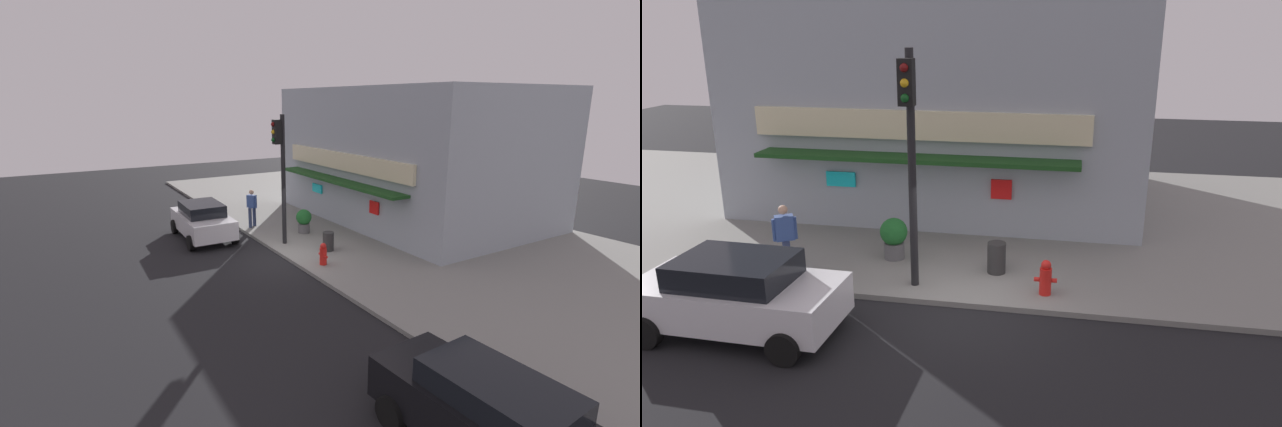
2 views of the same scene
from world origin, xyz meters
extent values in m
plane|color=black|center=(0.00, 0.00, 0.00)|extent=(57.20, 57.20, 0.00)
cube|color=gray|center=(0.00, 6.49, 0.07)|extent=(38.14, 12.98, 0.13)
cube|color=#9EA8B2|center=(-2.20, 8.43, 3.33)|extent=(12.42, 8.34, 6.40)
cube|color=beige|center=(-2.20, 4.18, 3.23)|extent=(9.44, 0.16, 0.80)
cube|color=#194719|center=(-2.20, 3.83, 2.38)|extent=(8.94, 0.90, 0.12)
cube|color=#19D8E5|center=(-4.50, 4.20, 1.61)|extent=(0.87, 0.08, 0.43)
cube|color=red|center=(0.16, 4.20, 1.54)|extent=(0.57, 0.08, 0.54)
cylinder|color=black|center=(-1.37, 0.73, 2.77)|extent=(0.18, 0.18, 5.28)
cube|color=black|center=(-1.37, 0.48, 4.74)|extent=(0.32, 0.28, 0.95)
sphere|color=maroon|center=(-1.37, 0.33, 5.04)|extent=(0.18, 0.18, 0.18)
sphere|color=yellow|center=(-1.37, 0.33, 4.74)|extent=(0.18, 0.18, 0.18)
sphere|color=#0F4C19|center=(-1.37, 0.33, 4.44)|extent=(0.18, 0.18, 0.18)
cylinder|color=red|center=(1.60, 0.78, 0.44)|extent=(0.27, 0.27, 0.62)
sphere|color=red|center=(1.60, 0.78, 0.83)|extent=(0.23, 0.23, 0.23)
cylinder|color=red|center=(1.41, 0.78, 0.48)|extent=(0.12, 0.10, 0.10)
cylinder|color=red|center=(1.79, 0.78, 0.48)|extent=(0.12, 0.10, 0.10)
cylinder|color=#2D2D2D|center=(0.37, 1.77, 0.51)|extent=(0.45, 0.45, 0.76)
cylinder|color=navy|center=(-4.35, 0.45, 0.60)|extent=(0.22, 0.22, 0.93)
cylinder|color=navy|center=(-4.53, 0.73, 0.60)|extent=(0.22, 0.22, 0.93)
cube|color=#334C8C|center=(-4.44, 0.59, 1.36)|extent=(0.48, 0.42, 0.59)
sphere|color=tan|center=(-4.44, 0.59, 1.80)|extent=(0.22, 0.22, 0.22)
cylinder|color=#334C8C|center=(-4.25, 0.71, 1.33)|extent=(0.14, 0.14, 0.53)
cylinder|color=#334C8C|center=(-4.64, 0.47, 1.33)|extent=(0.14, 0.14, 0.53)
cylinder|color=#59595B|center=(-2.32, 2.18, 0.34)|extent=(0.52, 0.52, 0.42)
sphere|color=#1E6628|center=(-2.32, 2.18, 0.85)|extent=(0.70, 0.70, 0.70)
cube|color=silver|center=(-4.25, -1.83, 0.71)|extent=(4.10, 1.94, 0.78)
cube|color=black|center=(-4.25, -1.83, 1.35)|extent=(2.23, 1.60, 0.50)
cylinder|color=black|center=(-2.81, -0.94, 0.32)|extent=(0.64, 0.23, 0.64)
cylinder|color=black|center=(-2.85, -2.78, 0.32)|extent=(0.64, 0.23, 0.64)
cylinder|color=black|center=(-5.65, -0.87, 0.32)|extent=(0.64, 0.23, 0.64)
cylinder|color=black|center=(-5.69, -2.72, 0.32)|extent=(0.64, 0.23, 0.64)
cube|color=black|center=(10.82, -1.62, 0.74)|extent=(4.55, 1.88, 0.85)
cube|color=black|center=(10.82, -1.62, 1.39)|extent=(2.48, 1.51, 0.44)
cylinder|color=black|center=(9.22, -0.87, 0.32)|extent=(0.65, 0.25, 0.64)
cylinder|color=black|center=(9.30, -2.53, 0.32)|extent=(0.65, 0.25, 0.64)
camera|label=1|loc=(14.76, -7.40, 5.95)|focal=25.33mm
camera|label=2|loc=(2.06, -11.31, 5.88)|focal=33.15mm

